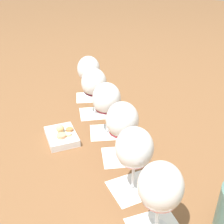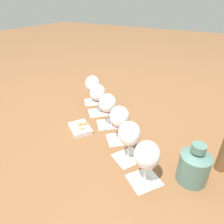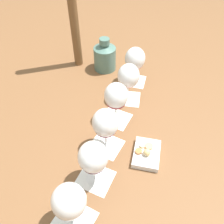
# 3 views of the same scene
# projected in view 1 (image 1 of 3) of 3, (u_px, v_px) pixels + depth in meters

# --- Properties ---
(ground_plane) EXTENTS (8.00, 8.00, 0.00)m
(ground_plane) POSITION_uv_depth(u_px,v_px,m) (113.00, 143.00, 0.95)
(ground_plane) COLOR brown
(tasting_card_1) EXTENTS (0.16, 0.15, 0.00)m
(tasting_card_1) POSITION_uv_depth(u_px,v_px,m) (133.00, 188.00, 0.76)
(tasting_card_1) COLOR white
(tasting_card_1) RESTS_ON ground_plane
(tasting_card_2) EXTENTS (0.16, 0.16, 0.00)m
(tasting_card_2) POSITION_uv_depth(u_px,v_px,m) (122.00, 156.00, 0.89)
(tasting_card_2) COLOR white
(tasting_card_2) RESTS_ON ground_plane
(tasting_card_3) EXTENTS (0.16, 0.16, 0.00)m
(tasting_card_3) POSITION_uv_depth(u_px,v_px,m) (107.00, 132.00, 1.01)
(tasting_card_3) COLOR white
(tasting_card_3) RESTS_ON ground_plane
(tasting_card_4) EXTENTS (0.16, 0.16, 0.00)m
(tasting_card_4) POSITION_uv_depth(u_px,v_px,m) (95.00, 113.00, 1.14)
(tasting_card_4) COLOR white
(tasting_card_4) RESTS_ON ground_plane
(tasting_card_5) EXTENTS (0.16, 0.16, 0.00)m
(tasting_card_5) POSITION_uv_depth(u_px,v_px,m) (90.00, 97.00, 1.27)
(tasting_card_5) COLOR white
(tasting_card_5) RESTS_ON ground_plane
(wine_glass_0) EXTENTS (0.10, 0.10, 0.19)m
(wine_glass_0) POSITION_uv_depth(u_px,v_px,m) (160.00, 189.00, 0.59)
(wine_glass_0) COLOR white
(wine_glass_0) RESTS_ON tasting_card_0
(wine_glass_1) EXTENTS (0.10, 0.10, 0.19)m
(wine_glass_1) POSITION_uv_depth(u_px,v_px,m) (134.00, 151.00, 0.70)
(wine_glass_1) COLOR white
(wine_glass_1) RESTS_ON tasting_card_1
(wine_glass_2) EXTENTS (0.10, 0.10, 0.19)m
(wine_glass_2) POSITION_uv_depth(u_px,v_px,m) (122.00, 122.00, 0.83)
(wine_glass_2) COLOR white
(wine_glass_2) RESTS_ON tasting_card_2
(wine_glass_3) EXTENTS (0.10, 0.10, 0.19)m
(wine_glass_3) POSITION_uv_depth(u_px,v_px,m) (107.00, 101.00, 0.95)
(wine_glass_3) COLOR white
(wine_glass_3) RESTS_ON tasting_card_3
(wine_glass_4) EXTENTS (0.10, 0.10, 0.19)m
(wine_glass_4) POSITION_uv_depth(u_px,v_px,m) (94.00, 84.00, 1.08)
(wine_glass_4) COLOR white
(wine_glass_4) RESTS_ON tasting_card_4
(wine_glass_5) EXTENTS (0.10, 0.10, 0.19)m
(wine_glass_5) POSITION_uv_depth(u_px,v_px,m) (89.00, 71.00, 1.21)
(wine_glass_5) COLOR white
(wine_glass_5) RESTS_ON tasting_card_5
(snack_dish) EXTENTS (0.15, 0.16, 0.05)m
(snack_dish) POSITION_uv_depth(u_px,v_px,m) (62.00, 136.00, 0.97)
(snack_dish) COLOR silver
(snack_dish) RESTS_ON ground_plane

